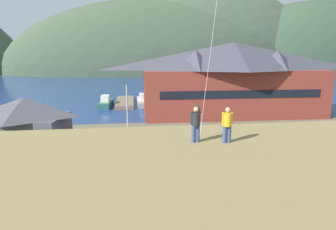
{
  "coord_description": "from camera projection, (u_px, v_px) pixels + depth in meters",
  "views": [
    {
      "loc": [
        -3.79,
        -21.34,
        9.88
      ],
      "look_at": [
        -0.1,
        9.0,
        3.04
      ],
      "focal_mm": 30.86,
      "sensor_mm": 36.0,
      "label": 1
    }
  ],
  "objects": [
    {
      "name": "parked_car_mid_row_far",
      "position": [
        265.0,
        138.0,
        29.8
      ],
      "size": [
        4.21,
        2.08,
        1.82
      ],
      "color": "#236633",
      "rests_on": "parking_lot_pad"
    },
    {
      "name": "harbor_lodge",
      "position": [
        233.0,
        77.0,
        44.14
      ],
      "size": [
        29.02,
        10.35,
        11.09
      ],
      "color": "brown",
      "rests_on": "ground"
    },
    {
      "name": "person_companion",
      "position": [
        227.0,
        124.0,
        13.79
      ],
      "size": [
        0.55,
        0.4,
        1.74
      ],
      "color": "#384770",
      "rests_on": "grassy_hill_foreground"
    },
    {
      "name": "ground_plane",
      "position": [
        183.0,
        176.0,
        23.28
      ],
      "size": [
        600.0,
        600.0,
        0.0
      ],
      "primitive_type": "plane",
      "color": "#66604C"
    },
    {
      "name": "parking_lot_pad",
      "position": [
        174.0,
        154.0,
        28.11
      ],
      "size": [
        40.0,
        20.0,
        0.1
      ],
      "primitive_type": "cube",
      "color": "gray",
      "rests_on": "ground"
    },
    {
      "name": "parked_car_front_row_silver",
      "position": [
        203.0,
        142.0,
        28.55
      ],
      "size": [
        4.34,
        2.34,
        1.82
      ],
      "color": "red",
      "rests_on": "parking_lot_pad"
    },
    {
      "name": "parked_car_back_row_left",
      "position": [
        58.0,
        165.0,
        22.82
      ],
      "size": [
        4.33,
        2.33,
        1.82
      ],
      "color": "#B28923",
      "rests_on": "parking_lot_pad"
    },
    {
      "name": "person_kite_flyer",
      "position": [
        196.0,
        123.0,
        13.86
      ],
      "size": [
        0.52,
        0.68,
        1.86
      ],
      "color": "#384770",
      "rests_on": "grassy_hill_foreground"
    },
    {
      "name": "parked_car_front_row_end",
      "position": [
        331.0,
        136.0,
        30.34
      ],
      "size": [
        4.2,
        2.06,
        1.82
      ],
      "color": "#236633",
      "rests_on": "parking_lot_pad"
    },
    {
      "name": "far_hill_center_saddle",
      "position": [
        199.0,
        71.0,
        140.12
      ],
      "size": [
        123.06,
        51.25,
        80.74
      ],
      "primitive_type": "ellipsoid",
      "color": "#42513D",
      "rests_on": "ground"
    },
    {
      "name": "parking_light_pole",
      "position": [
        127.0,
        107.0,
        32.18
      ],
      "size": [
        0.24,
        0.78,
        6.1
      ],
      "color": "#ADADB2",
      "rests_on": "parking_lot_pad"
    },
    {
      "name": "far_hill_east_peak",
      "position": [
        163.0,
        73.0,
        131.48
      ],
      "size": [
        139.26,
        45.72,
        64.63
      ],
      "primitive_type": "ellipsoid",
      "color": "#3D4C38",
      "rests_on": "ground"
    },
    {
      "name": "storage_shed_near_lot",
      "position": [
        26.0,
        126.0,
        27.06
      ],
      "size": [
        8.21,
        6.48,
        5.64
      ],
      "color": "#474C56",
      "rests_on": "ground"
    },
    {
      "name": "parked_car_mid_row_near",
      "position": [
        332.0,
        157.0,
        24.54
      ],
      "size": [
        4.22,
        2.09,
        1.82
      ],
      "color": "silver",
      "rests_on": "parking_lot_pad"
    },
    {
      "name": "far_hill_far_shoulder",
      "position": [
        313.0,
        71.0,
        141.42
      ],
      "size": [
        100.17,
        44.98,
        65.75
      ],
      "primitive_type": "ellipsoid",
      "color": "#334733",
      "rests_on": "ground"
    },
    {
      "name": "moored_boat_wharfside",
      "position": [
        106.0,
        103.0,
        51.6
      ],
      "size": [
        2.43,
        6.25,
        2.16
      ],
      "color": "#23564C",
      "rests_on": "ground"
    },
    {
      "name": "parked_car_corner_spot",
      "position": [
        108.0,
        145.0,
        27.44
      ],
      "size": [
        4.26,
        2.17,
        1.82
      ],
      "color": "black",
      "rests_on": "parking_lot_pad"
    },
    {
      "name": "moored_boat_outer_mooring",
      "position": [
        144.0,
        101.0,
        53.68
      ],
      "size": [
        2.58,
        7.73,
        2.16
      ],
      "color": "#A8A399",
      "rests_on": "ground"
    },
    {
      "name": "parked_car_front_row_red",
      "position": [
        155.0,
        163.0,
        23.03
      ],
      "size": [
        4.26,
        2.17,
        1.82
      ],
      "color": "#B28923",
      "rests_on": "parking_lot_pad"
    },
    {
      "name": "wharf_dock",
      "position": [
        125.0,
        102.0,
        54.37
      ],
      "size": [
        3.2,
        11.71,
        0.7
      ],
      "color": "#70604C",
      "rests_on": "ground"
    },
    {
      "name": "bay_water",
      "position": [
        147.0,
        86.0,
        81.4
      ],
      "size": [
        360.0,
        84.0,
        0.03
      ],
      "primitive_type": "cube",
      "color": "navy",
      "rests_on": "ground"
    }
  ]
}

